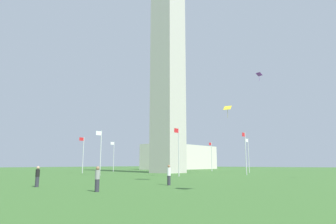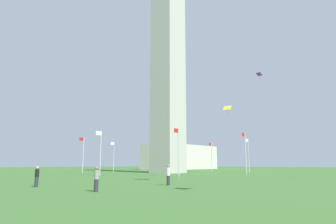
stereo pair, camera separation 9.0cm
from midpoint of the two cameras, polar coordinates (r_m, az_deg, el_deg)
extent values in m
plane|color=#3D6B2D|center=(60.68, -0.04, -11.70)|extent=(260.00, 260.00, 0.00)
cube|color=#B7B2A8|center=(63.83, -0.04, 8.17)|extent=(5.42, 5.42, 43.40)
cylinder|color=silver|center=(48.86, -12.94, -7.69)|extent=(0.14, 0.14, 7.11)
cube|color=white|center=(48.74, -13.31, -4.00)|extent=(1.00, 0.03, 0.64)
cylinder|color=silver|center=(43.86, 2.03, -7.70)|extent=(0.14, 0.14, 7.11)
cube|color=red|center=(43.66, 1.57, -3.60)|extent=(1.00, 0.03, 0.64)
cylinder|color=silver|center=(51.55, 14.74, -7.72)|extent=(0.14, 0.14, 7.11)
cube|color=red|center=(51.26, 14.32, -4.24)|extent=(1.00, 0.03, 0.64)
cylinder|color=silver|center=(64.49, 15.26, -8.09)|extent=(0.14, 0.14, 7.11)
cube|color=white|center=(64.15, 14.93, -5.32)|extent=(1.00, 0.03, 0.64)
cylinder|color=silver|center=(74.49, 8.39, -8.54)|extent=(0.14, 0.14, 7.11)
cube|color=red|center=(74.16, 8.11, -6.14)|extent=(1.00, 0.03, 0.64)
cylinder|color=silver|center=(77.54, -1.22, -8.70)|extent=(0.14, 0.14, 7.11)
cube|color=red|center=(77.26, -1.48, -6.39)|extent=(1.00, 0.03, 0.64)
cylinder|color=silver|center=(72.66, -10.49, -8.45)|extent=(0.14, 0.14, 7.11)
cube|color=white|center=(72.45, -10.75, -5.98)|extent=(1.00, 0.03, 0.64)
cylinder|color=silver|center=(61.46, -16.12, -7.97)|extent=(0.14, 0.14, 7.11)
cube|color=red|center=(61.32, -16.40, -5.04)|extent=(1.00, 0.03, 0.64)
cylinder|color=#2D2D38|center=(20.45, -13.68, -13.65)|extent=(0.29, 0.29, 0.80)
cylinder|color=gray|center=(20.42, -13.59, -11.69)|extent=(0.32, 0.32, 0.60)
sphere|color=#936B4C|center=(20.41, -13.54, -10.51)|extent=(0.24, 0.24, 0.24)
cylinder|color=#2D2D38|center=(26.15, -24.08, -12.22)|extent=(0.29, 0.29, 0.80)
cylinder|color=black|center=(26.12, -23.97, -10.71)|extent=(0.32, 0.32, 0.58)
sphere|color=tan|center=(26.11, -23.90, -9.81)|extent=(0.24, 0.24, 0.24)
cylinder|color=#2D2D38|center=(25.93, 0.07, -13.09)|extent=(0.29, 0.29, 0.80)
cylinder|color=white|center=(25.90, 0.07, -11.45)|extent=(0.32, 0.32, 0.69)
sphere|color=#936B4C|center=(25.89, 0.07, -10.42)|extent=(0.24, 0.24, 0.24)
cube|color=purple|center=(58.73, 17.16, 7.00)|extent=(1.02, 1.10, 0.48)
cylinder|color=#67278E|center=(58.52, 17.19, 6.28)|extent=(0.04, 0.04, 1.14)
cube|color=yellow|center=(49.14, 11.36, 0.80)|extent=(1.18, 1.38, 0.77)
cylinder|color=#A4921C|center=(48.97, 11.40, -0.31)|extent=(0.04, 0.04, 1.46)
cube|color=beige|center=(103.75, 2.47, -8.74)|extent=(28.81, 11.71, 8.13)
camera|label=1|loc=(0.04, -90.04, 0.01)|focal=31.54mm
camera|label=2|loc=(0.04, 89.96, -0.01)|focal=31.54mm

